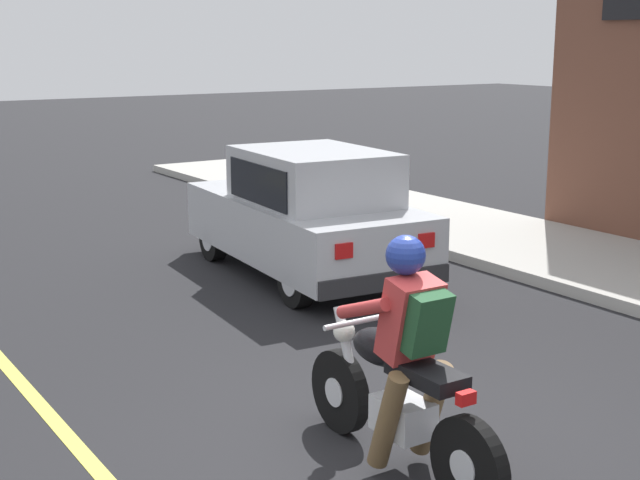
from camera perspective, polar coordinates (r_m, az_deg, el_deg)
ground_plane at (r=6.31m, az=5.43°, el=-14.01°), size 80.00×80.00×0.00m
sidewalk_curb at (r=11.92m, az=16.73°, el=-1.27°), size 2.60×22.00×0.14m
lane_stripe at (r=8.09m, az=-18.74°, el=-8.47°), size 0.12×19.80×0.01m
motorcycle_with_rider at (r=5.96m, az=5.24°, el=-8.55°), size 0.56×2.02×1.62m
car_hatchback at (r=10.82m, az=-0.87°, el=1.66°), size 1.95×3.90×1.57m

